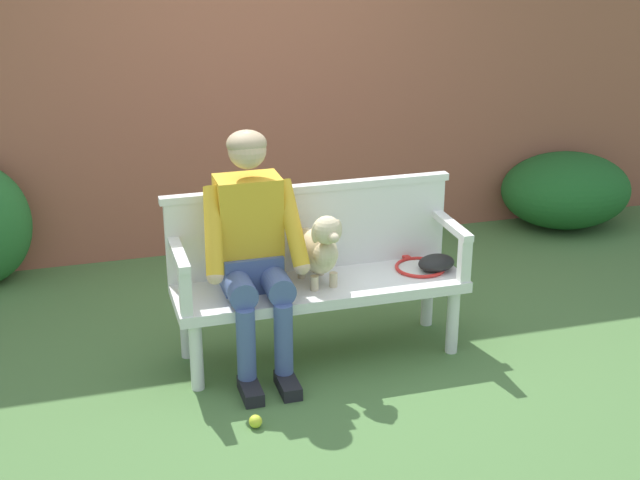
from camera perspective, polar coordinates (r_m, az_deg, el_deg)
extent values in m
plane|color=#4C753D|center=(5.15, 0.00, -7.23)|extent=(40.00, 40.00, 0.00)
cube|color=#9E5642|center=(6.47, -4.79, 10.95)|extent=(8.00, 0.30, 2.62)
ellipsoid|color=#1E5B23|center=(7.26, 15.32, 3.08)|extent=(1.03, 0.85, 0.58)
cube|color=white|center=(4.97, 0.00, -3.01)|extent=(1.61, 0.49, 0.06)
cylinder|color=white|center=(4.77, -7.85, -7.30)|extent=(0.07, 0.07, 0.39)
cylinder|color=white|center=(5.14, 8.41, -5.12)|extent=(0.07, 0.07, 0.39)
cylinder|color=white|center=(5.09, -8.49, -5.39)|extent=(0.07, 0.07, 0.39)
cylinder|color=white|center=(5.44, 6.82, -3.49)|extent=(0.07, 0.07, 0.39)
cube|color=white|center=(5.06, -0.68, 0.63)|extent=(1.61, 0.05, 0.46)
cube|color=white|center=(4.98, -0.69, 3.33)|extent=(1.65, 0.06, 0.04)
cube|color=white|center=(4.58, -8.53, -3.38)|extent=(0.06, 0.06, 0.24)
cube|color=white|center=(4.71, -8.98, -0.83)|extent=(0.06, 0.49, 0.04)
cube|color=white|center=(4.99, 9.15, -1.31)|extent=(0.06, 0.06, 0.24)
cube|color=white|center=(5.11, 8.28, 0.98)|extent=(0.06, 0.49, 0.04)
cube|color=black|center=(4.74, -4.42, -9.51)|extent=(0.10, 0.24, 0.07)
cylinder|color=#475B93|center=(4.70, -4.71, -6.58)|extent=(0.10, 0.10, 0.40)
cylinder|color=#475B93|center=(4.73, -5.19, -2.96)|extent=(0.15, 0.31, 0.15)
cube|color=black|center=(4.78, -2.05, -9.18)|extent=(0.10, 0.24, 0.07)
cylinder|color=#475B93|center=(4.74, -2.33, -6.28)|extent=(0.10, 0.10, 0.40)
cylinder|color=#475B93|center=(4.76, -2.83, -2.69)|extent=(0.15, 0.31, 0.15)
cube|color=#475B93|center=(4.88, -4.42, -1.89)|extent=(0.32, 0.24, 0.20)
cube|color=gold|center=(4.80, -4.55, 1.06)|extent=(0.34, 0.22, 0.52)
cylinder|color=gold|center=(4.65, -6.79, 0.56)|extent=(0.14, 0.33, 0.45)
sphere|color=#DBB28E|center=(4.61, -6.68, -2.28)|extent=(0.09, 0.09, 0.09)
cylinder|color=gold|center=(4.73, -1.78, 1.07)|extent=(0.14, 0.33, 0.45)
sphere|color=#DBB28E|center=(4.70, -1.15, -1.67)|extent=(0.09, 0.09, 0.09)
sphere|color=#DBB28E|center=(4.66, -4.65, 5.72)|extent=(0.20, 0.20, 0.20)
ellipsoid|color=tan|center=(4.66, -4.68, 6.11)|extent=(0.21, 0.21, 0.14)
cylinder|color=beige|center=(4.84, -0.36, -2.75)|extent=(0.04, 0.04, 0.08)
cylinder|color=beige|center=(4.89, 0.86, -2.54)|extent=(0.04, 0.04, 0.08)
cylinder|color=beige|center=(5.00, -1.18, -1.96)|extent=(0.04, 0.04, 0.08)
cylinder|color=beige|center=(5.04, 0.01, -1.77)|extent=(0.04, 0.04, 0.08)
ellipsoid|color=beige|center=(4.89, -0.17, -0.69)|extent=(0.24, 0.33, 0.24)
sphere|color=beige|center=(4.79, 0.33, -0.90)|extent=(0.14, 0.14, 0.14)
sphere|color=beige|center=(4.71, 0.48, 0.64)|extent=(0.15, 0.15, 0.15)
ellipsoid|color=beige|center=(4.65, 0.82, 0.19)|extent=(0.07, 0.10, 0.06)
ellipsoid|color=beige|center=(4.70, -0.29, 0.45)|extent=(0.05, 0.04, 0.11)
ellipsoid|color=beige|center=(4.74, 1.15, 0.67)|extent=(0.05, 0.04, 0.11)
sphere|color=beige|center=(4.99, -0.83, 0.40)|extent=(0.07, 0.07, 0.07)
torus|color=red|center=(5.16, 6.37, -1.73)|extent=(0.33, 0.33, 0.02)
cylinder|color=silver|center=(5.16, 6.37, -1.80)|extent=(0.25, 0.25, 0.00)
cube|color=red|center=(5.28, 5.45, -1.06)|extent=(0.05, 0.07, 0.02)
cylinder|color=black|center=(5.40, 4.70, -0.55)|extent=(0.06, 0.22, 0.03)
ellipsoid|color=black|center=(5.13, 7.39, -1.45)|extent=(0.25, 0.21, 0.09)
sphere|color=#CCDB33|center=(4.50, -4.11, -11.40)|extent=(0.07, 0.07, 0.07)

